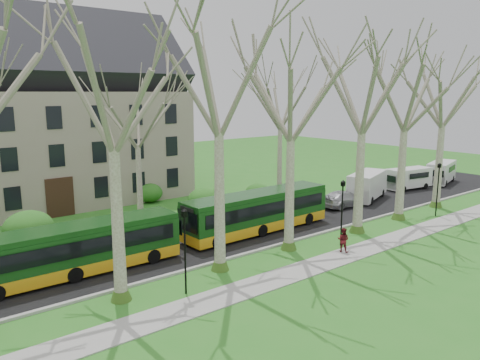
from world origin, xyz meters
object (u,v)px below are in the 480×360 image
(bus_lead, at_px, (78,249))
(van_c, at_px, (441,172))
(bus_follow, at_px, (258,211))
(van_a, at_px, (367,186))
(pedestrian_b, at_px, (343,240))
(sedan, at_px, (344,199))
(van_b, at_px, (409,179))

(bus_lead, xyz_separation_m, van_c, (40.76, 1.07, -0.26))
(bus_follow, height_order, van_a, bus_follow)
(bus_follow, relative_size, van_a, 2.04)
(van_a, distance_m, pedestrian_b, 15.58)
(sedan, bearing_deg, bus_lead, 94.32)
(sedan, bearing_deg, pedestrian_b, 131.12)
(van_a, relative_size, pedestrian_b, 3.77)
(pedestrian_b, bearing_deg, sedan, -73.44)
(bus_lead, distance_m, van_a, 27.69)
(sedan, relative_size, van_b, 0.97)
(van_b, bearing_deg, van_a, -168.98)
(bus_lead, distance_m, pedestrian_b, 15.87)
(van_c, bearing_deg, bus_follow, 166.63)
(bus_lead, height_order, van_a, bus_lead)
(van_b, xyz_separation_m, pedestrian_b, (-20.60, -8.23, -0.32))
(bus_follow, relative_size, van_b, 2.36)
(bus_lead, height_order, van_b, bus_lead)
(pedestrian_b, bearing_deg, bus_lead, 42.59)
(van_b, bearing_deg, pedestrian_b, -148.74)
(van_c, bearing_deg, bus_lead, 165.69)
(bus_lead, xyz_separation_m, bus_follow, (12.97, -0.12, 0.05))
(van_a, bearing_deg, sedan, 167.32)
(bus_lead, distance_m, bus_follow, 12.97)
(van_c, bearing_deg, pedestrian_b, -179.26)
(van_b, relative_size, pedestrian_b, 3.25)
(sedan, height_order, van_a, van_a)
(van_a, bearing_deg, bus_lead, 162.72)
(sedan, distance_m, van_a, 3.96)
(bus_follow, distance_m, van_b, 22.02)
(van_a, xyz_separation_m, van_c, (13.10, -0.18, -0.09))
(bus_lead, bearing_deg, bus_follow, 0.25)
(van_c, relative_size, pedestrian_b, 3.50)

